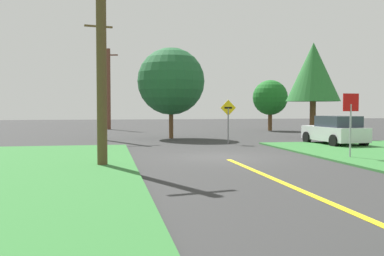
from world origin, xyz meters
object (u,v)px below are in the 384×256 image
object	(u,v)px
oak_tree_left	(313,72)
oak_tree_right	(270,98)
stop_sign	(351,113)
direction_sign	(228,117)
utility_pole_mid	(99,77)
utility_pole_near	(101,51)
utility_pole_far	(109,88)
pine_tree_center	(171,81)
car_on_crossroad	(335,131)

from	to	relation	value
oak_tree_left	oak_tree_right	distance (m)	9.48
stop_sign	direction_sign	size ratio (longest dim) A/B	1.05
oak_tree_left	oak_tree_right	world-z (taller)	oak_tree_left
utility_pole_mid	oak_tree_right	xyz separation A→B (m)	(14.89, 8.30, -1.10)
utility_pole_near	oak_tree_right	size ratio (longest dim) A/B	1.73
stop_sign	utility_pole_far	world-z (taller)	utility_pole_far
direction_sign	oak_tree_left	xyz separation A→B (m)	(7.12, 3.92, 2.93)
utility_pole_near	utility_pole_mid	distance (m)	13.41
oak_tree_right	pine_tree_center	bearing A→B (deg)	-141.43
pine_tree_center	oak_tree_right	xyz separation A→B (m)	(10.16, 8.11, -0.87)
utility_pole_near	utility_pole_mid	world-z (taller)	utility_pole_mid
utility_pole_near	utility_pole_far	xyz separation A→B (m)	(0.31, 26.82, -0.10)
car_on_crossroad	direction_sign	size ratio (longest dim) A/B	1.68
utility_pole_far	pine_tree_center	world-z (taller)	utility_pole_far
stop_sign	pine_tree_center	bearing A→B (deg)	-72.34
stop_sign	oak_tree_right	bearing A→B (deg)	-107.37
utility_pole_mid	utility_pole_far	distance (m)	13.42
direction_sign	utility_pole_far	bearing A→B (deg)	109.82
oak_tree_left	direction_sign	bearing A→B (deg)	-151.19
direction_sign	utility_pole_near	bearing A→B (deg)	-129.36
stop_sign	oak_tree_right	xyz separation A→B (m)	(4.76, 21.22, 1.12)
utility_pole_far	direction_sign	world-z (taller)	utility_pole_far
utility_pole_far	oak_tree_left	xyz separation A→B (m)	(13.74, -14.45, 0.58)
utility_pole_mid	utility_pole_far	bearing A→B (deg)	87.25
utility_pole_near	direction_sign	xyz separation A→B (m)	(6.93, 8.45, -2.45)
utility_pole_far	oak_tree_left	bearing A→B (deg)	-46.45
stop_sign	utility_pole_far	bearing A→B (deg)	-74.91
utility_pole_far	direction_sign	bearing A→B (deg)	-70.18
oak_tree_left	pine_tree_center	xyz separation A→B (m)	(-9.66, 1.24, -0.66)
utility_pole_near	oak_tree_left	xyz separation A→B (m)	(14.05, 12.36, 0.48)
stop_sign	utility_pole_near	bearing A→B (deg)	-1.89
utility_pole_mid	oak_tree_left	size ratio (longest dim) A/B	1.21
direction_sign	oak_tree_right	xyz separation A→B (m)	(7.63, 13.26, 1.40)
utility_pole_mid	direction_sign	bearing A→B (deg)	-34.32
utility_pole_far	direction_sign	distance (m)	19.67
car_on_crossroad	utility_pole_far	bearing A→B (deg)	27.69
utility_pole_mid	pine_tree_center	world-z (taller)	utility_pole_mid
stop_sign	oak_tree_left	xyz separation A→B (m)	(4.25, 11.88, 2.65)
car_on_crossroad	utility_pole_near	xyz separation A→B (m)	(-12.50, -6.53, 3.21)
utility_pole_near	pine_tree_center	world-z (taller)	utility_pole_near
car_on_crossroad	utility_pole_mid	size ratio (longest dim) A/B	0.53
utility_pole_far	pine_tree_center	xyz separation A→B (m)	(4.08, -13.21, -0.08)
direction_sign	utility_pole_mid	bearing A→B (deg)	145.68
oak_tree_right	utility_pole_mid	bearing A→B (deg)	-150.86
oak_tree_left	utility_pole_mid	bearing A→B (deg)	175.85
oak_tree_left	pine_tree_center	distance (m)	9.76
utility_pole_far	utility_pole_near	bearing A→B (deg)	-90.67
oak_tree_right	car_on_crossroad	bearing A→B (deg)	-97.73
utility_pole_near	direction_sign	distance (m)	11.20
stop_sign	pine_tree_center	size ratio (longest dim) A/B	0.43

